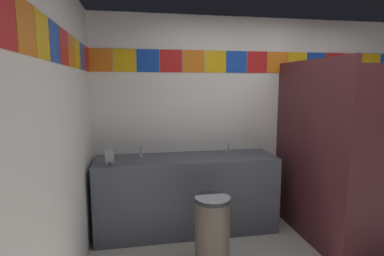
{
  "coord_description": "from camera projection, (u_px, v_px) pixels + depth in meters",
  "views": [
    {
      "loc": [
        -1.5,
        -2.05,
        1.7
      ],
      "look_at": [
        -0.93,
        1.02,
        1.26
      ],
      "focal_mm": 28.7,
      "sensor_mm": 36.0,
      "label": 1
    }
  ],
  "objects": [
    {
      "name": "wall_back",
      "position": [
        254.0,
        119.0,
        3.94
      ],
      "size": [
        4.03,
        0.09,
        2.51
      ],
      "color": "white",
      "rests_on": "ground_plane"
    },
    {
      "name": "wall_side",
      "position": [
        49.0,
        154.0,
        1.96
      ],
      "size": [
        0.09,
        3.24,
        2.51
      ],
      "color": "white",
      "rests_on": "ground_plane"
    },
    {
      "name": "vanity_counter",
      "position": [
        187.0,
        193.0,
        3.57
      ],
      "size": [
        2.05,
        0.59,
        0.87
      ],
      "color": "#4C515B",
      "rests_on": "ground_plane"
    },
    {
      "name": "faucet_left",
      "position": [
        141.0,
        153.0,
        3.49
      ],
      "size": [
        0.04,
        0.1,
        0.14
      ],
      "color": "silver",
      "rests_on": "vanity_counter"
    },
    {
      "name": "faucet_right",
      "position": [
        227.0,
        149.0,
        3.68
      ],
      "size": [
        0.04,
        0.1,
        0.14
      ],
      "color": "silver",
      "rests_on": "vanity_counter"
    },
    {
      "name": "soap_dispenser",
      "position": [
        110.0,
        157.0,
        3.17
      ],
      "size": [
        0.09,
        0.09,
        0.16
      ],
      "color": "gray",
      "rests_on": "vanity_counter"
    },
    {
      "name": "stall_divider",
      "position": [
        336.0,
        156.0,
        3.11
      ],
      "size": [
        0.92,
        1.39,
        1.96
      ],
      "color": "#471E23",
      "rests_on": "ground_plane"
    },
    {
      "name": "toilet",
      "position": [
        343.0,
        200.0,
        3.73
      ],
      "size": [
        0.39,
        0.49,
        0.74
      ],
      "color": "white",
      "rests_on": "ground_plane"
    },
    {
      "name": "trash_bin",
      "position": [
        212.0,
        232.0,
        2.85
      ],
      "size": [
        0.33,
        0.33,
        0.68
      ],
      "color": "brown",
      "rests_on": "ground_plane"
    }
  ]
}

